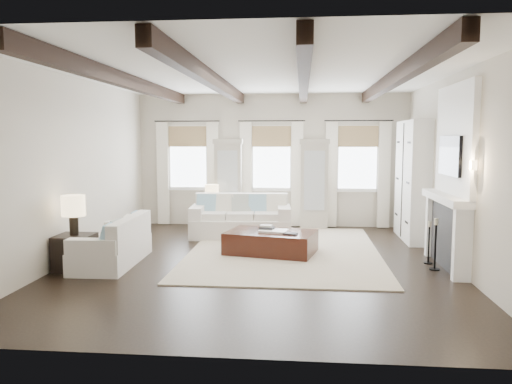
# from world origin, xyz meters

# --- Properties ---
(ground) EXTENTS (7.50, 7.50, 0.00)m
(ground) POSITION_xyz_m (0.00, 0.00, 0.00)
(ground) COLOR black
(ground) RESTS_ON ground
(room_shell) EXTENTS (6.54, 7.54, 3.22)m
(room_shell) POSITION_xyz_m (0.75, 0.90, 1.89)
(room_shell) COLOR beige
(room_shell) RESTS_ON ground
(area_rug) EXTENTS (3.51, 4.82, 0.02)m
(area_rug) POSITION_xyz_m (0.41, 0.95, 0.01)
(area_rug) COLOR #BFB097
(area_rug) RESTS_ON ground
(sofa_back) EXTENTS (2.20, 1.10, 0.92)m
(sofa_back) POSITION_xyz_m (-0.58, 2.32, 0.37)
(sofa_back) COLOR silver
(sofa_back) RESTS_ON ground
(sofa_left) EXTENTS (0.89, 1.90, 0.81)m
(sofa_left) POSITION_xyz_m (-2.42, -0.27, 0.32)
(sofa_left) COLOR silver
(sofa_left) RESTS_ON ground
(ottoman) EXTENTS (1.77, 1.32, 0.42)m
(ottoman) POSITION_xyz_m (0.17, 0.72, 0.21)
(ottoman) COLOR black
(ottoman) RESTS_ON ground
(tray) EXTENTS (0.57, 0.48, 0.04)m
(tray) POSITION_xyz_m (0.23, 0.68, 0.44)
(tray) COLOR white
(tray) RESTS_ON ottoman
(book_lower) EXTENTS (0.30, 0.25, 0.04)m
(book_lower) POSITION_xyz_m (0.10, 0.76, 0.48)
(book_lower) COLOR #262628
(book_lower) RESTS_ON tray
(book_upper) EXTENTS (0.25, 0.21, 0.03)m
(book_upper) POSITION_xyz_m (0.08, 0.79, 0.51)
(book_upper) COLOR beige
(book_upper) RESTS_ON book_lower
(book_loose) EXTENTS (0.27, 0.23, 0.03)m
(book_loose) POSITION_xyz_m (0.54, 0.47, 0.43)
(book_loose) COLOR #262628
(book_loose) RESTS_ON ottoman
(side_table_front) EXTENTS (0.57, 0.57, 0.57)m
(side_table_front) POSITION_xyz_m (-2.93, -0.71, 0.29)
(side_table_front) COLOR black
(side_table_front) RESTS_ON ground
(lamp_front) EXTENTS (0.38, 0.38, 0.65)m
(lamp_front) POSITION_xyz_m (-2.93, -0.71, 1.01)
(lamp_front) COLOR black
(lamp_front) RESTS_ON side_table_front
(side_table_back) EXTENTS (0.35, 0.35, 0.53)m
(side_table_back) POSITION_xyz_m (-1.33, 2.93, 0.26)
(side_table_back) COLOR black
(side_table_back) RESTS_ON ground
(lamp_back) EXTENTS (0.32, 0.32, 0.55)m
(lamp_back) POSITION_xyz_m (-1.33, 2.93, 0.90)
(lamp_back) COLOR black
(lamp_back) RESTS_ON side_table_back
(candlestick_near) EXTENTS (0.17, 0.17, 0.85)m
(candlestick_near) POSITION_xyz_m (2.90, -0.19, 0.35)
(candlestick_near) COLOR black
(candlestick_near) RESTS_ON ground
(candlestick_far) EXTENTS (0.15, 0.15, 0.73)m
(candlestick_far) POSITION_xyz_m (2.90, 0.23, 0.30)
(candlestick_far) COLOR black
(candlestick_far) RESTS_ON ground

